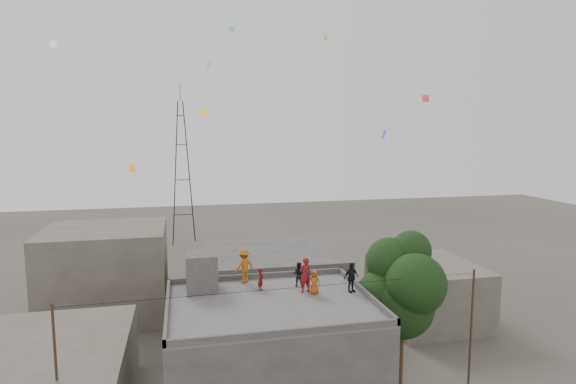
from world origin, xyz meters
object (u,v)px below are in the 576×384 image
Objects in this scene: stair_head_box at (202,272)px; person_dark_adult at (351,277)px; transmission_tower at (182,172)px; tree at (403,288)px; person_red_adult at (305,275)px.

person_dark_adult is at bearing -14.74° from stair_head_box.
person_dark_adult is at bearing -77.96° from transmission_tower.
stair_head_box is at bearing 145.00° from person_dark_adult.
tree is at bearing -73.91° from transmission_tower.
transmission_tower reaches higher than person_red_adult.
stair_head_box is 5.46m from person_red_adult.
stair_head_box is 1.27× the size of person_dark_adult.
tree is 41.12m from transmission_tower.
stair_head_box is 7.86m from person_dark_adult.
person_red_adult is (-5.31, 0.50, 0.92)m from tree.
tree is 3.07m from person_dark_adult.
transmission_tower is 12.67× the size of person_dark_adult.
transmission_tower is (-0.80, 37.40, 1.97)m from stair_head_box.
transmission_tower is at bearing -92.84° from person_red_adult.
tree is 0.45× the size of transmission_tower.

